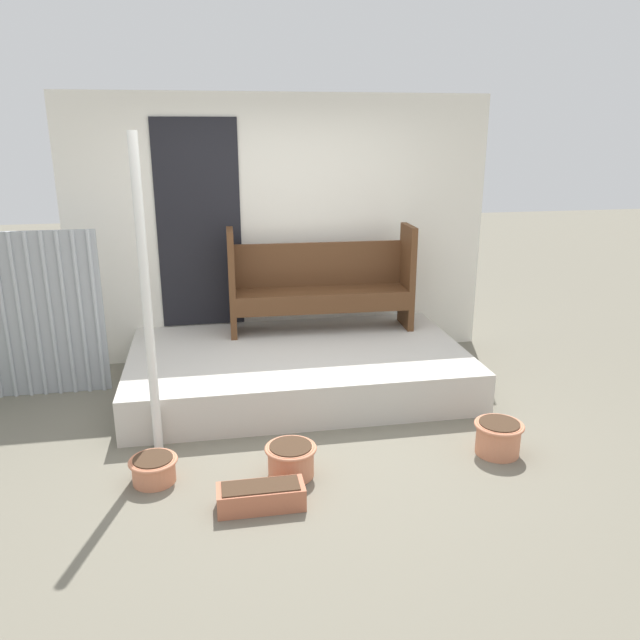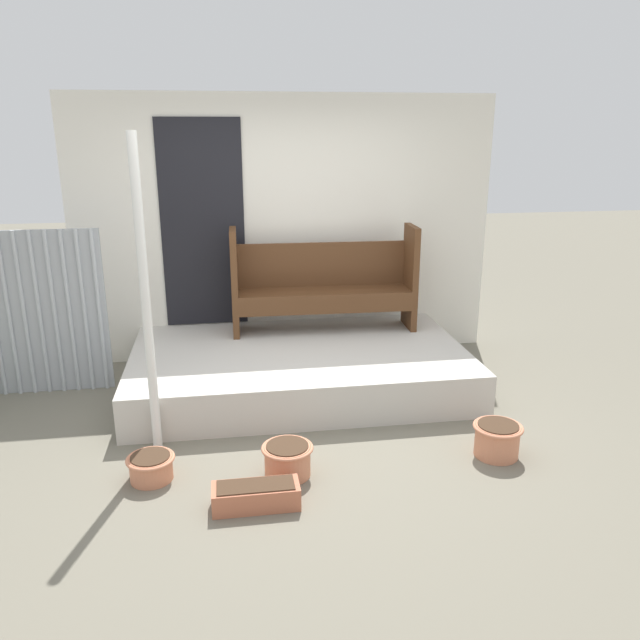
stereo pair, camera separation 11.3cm
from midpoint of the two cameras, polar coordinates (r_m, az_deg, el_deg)
The scene contains 9 objects.
ground_plane at distance 4.95m, azimuth -0.77°, elevation -10.22°, with size 24.00×24.00×0.00m, color #706B5B.
porch_slab at distance 5.70m, azimuth -1.35°, elevation -4.40°, with size 2.98×1.80×0.36m.
house_wall at distance 6.29m, azimuth -2.92°, elevation 8.26°, with size 4.18×0.08×2.60m.
support_post at distance 4.47m, azimuth -14.96°, elevation 1.73°, with size 0.07×0.07×2.26m.
bench at distance 6.07m, azimuth 0.86°, elevation 3.65°, with size 1.79×0.45×1.01m.
flower_pot_left at distance 4.44m, azimuth -14.47°, elevation -12.83°, with size 0.33×0.33×0.18m.
flower_pot_middle at distance 4.35m, azimuth -2.23°, elevation -12.56°, with size 0.36×0.36×0.23m.
flower_pot_right at distance 4.76m, azimuth 16.55°, elevation -10.35°, with size 0.36×0.36×0.25m.
planter_box_rect at distance 4.06m, azimuth -5.05°, elevation -15.71°, with size 0.55×0.21×0.16m.
Camera 2 is at (-0.57, -4.36, 2.28)m, focal length 35.00 mm.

